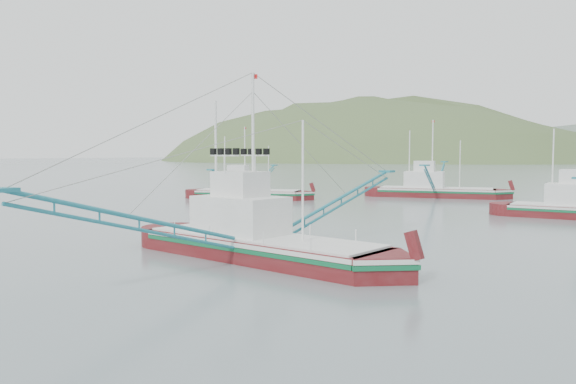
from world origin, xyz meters
The scene contains 5 objects.
ground centered at (0.00, 0.00, 0.00)m, with size 1200.00×1200.00×0.00m, color slate.
main_boat centered at (2.18, -0.02, 1.54)m, with size 14.98×26.58×10.78m.
bg_boat_left centered at (-23.82, 30.89, 1.93)m, with size 13.67×23.16×9.74m.
bg_boat_far centered at (-5.52, 46.93, 2.01)m, with size 15.27×26.20×10.82m.
headland_left centered at (-180.00, 360.00, 0.00)m, with size 448.00×308.00×210.00m, color #455C2F.
Camera 1 is at (20.90, -23.59, 5.70)m, focal length 35.00 mm.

